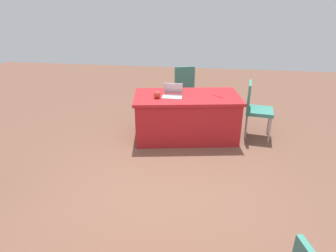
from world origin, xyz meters
The scene contains 7 objects.
ground_plane centered at (0.00, 0.00, 0.00)m, with size 14.40×14.40×0.00m, color brown.
table_foreground centered at (-0.13, -1.69, 0.38)m, with size 1.88×1.21×0.75m.
chair_near_front centered at (0.06, -3.10, 0.54)m, with size 0.54×0.54×0.95m.
chair_aisle centered at (-1.29, -1.88, 0.55)m, with size 0.49×0.49×0.96m.
laptop_silver centered at (0.10, -1.60, 0.79)m, with size 0.32×0.30×0.21m.
yarn_ball centered at (0.33, -1.48, 0.81)m, with size 0.12×0.12×0.12m, color #B2382D.
scissors_red centered at (-0.63, -1.73, 0.76)m, with size 0.18×0.04×0.01m, color red.
Camera 1 is at (-0.49, 2.91, 2.24)m, focal length 31.05 mm.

